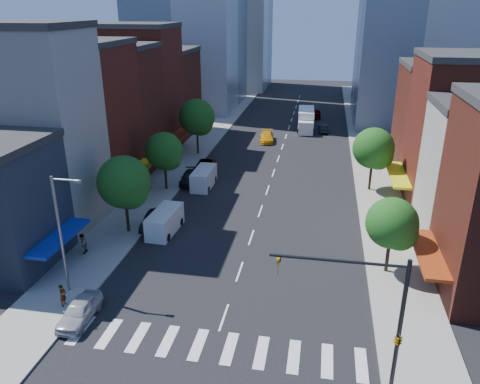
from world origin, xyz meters
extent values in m
plane|color=black|center=(0.00, 0.00, 0.00)|extent=(220.00, 220.00, 0.00)
cube|color=gray|center=(-12.50, 40.00, 0.07)|extent=(5.00, 120.00, 0.15)
cube|color=gray|center=(12.50, 40.00, 0.07)|extent=(5.00, 120.00, 0.15)
cube|color=silver|center=(0.00, -3.00, 0.01)|extent=(19.00, 3.00, 0.01)
cube|color=silver|center=(-21.00, 12.00, 9.00)|extent=(12.00, 8.00, 18.00)
cube|color=#5F2116|center=(-21.00, 20.50, 8.00)|extent=(12.00, 9.00, 16.00)
cube|color=#4C1B13|center=(-21.00, 29.00, 7.50)|extent=(12.00, 8.00, 15.00)
cube|color=#5F2116|center=(-21.00, 37.50, 8.50)|extent=(12.00, 9.00, 17.00)
cube|color=#4C1B13|center=(-21.00, 47.00, 6.50)|extent=(12.00, 10.00, 13.00)
cube|color=#5F2116|center=(21.00, 24.00, 7.50)|extent=(12.00, 10.00, 15.00)
cube|color=#4C1B13|center=(21.00, 34.00, 6.50)|extent=(12.00, 10.00, 13.00)
cylinder|color=black|center=(10.50, -4.50, 4.15)|extent=(0.24, 0.24, 8.00)
cylinder|color=black|center=(7.00, -4.50, 7.75)|extent=(7.00, 0.16, 0.16)
imported|color=gold|center=(4.00, -4.50, 7.15)|extent=(0.22, 0.18, 1.10)
imported|color=gold|center=(10.50, -4.50, 3.35)|extent=(0.48, 2.24, 0.90)
cylinder|color=slate|center=(-12.00, 1.00, 4.65)|extent=(0.20, 0.20, 9.00)
cylinder|color=slate|center=(-11.00, 1.00, 8.95)|extent=(2.00, 0.14, 0.14)
cube|color=slate|center=(-10.10, 1.00, 8.90)|extent=(0.50, 0.25, 0.18)
cylinder|color=black|center=(-11.50, 11.00, 2.11)|extent=(0.28, 0.28, 3.92)
sphere|color=#123F12|center=(-11.50, 11.00, 5.05)|extent=(4.80, 4.80, 4.80)
sphere|color=#123F12|center=(-10.90, 10.70, 4.35)|extent=(3.36, 3.36, 3.36)
cylinder|color=black|center=(-11.50, 22.00, 1.97)|extent=(0.28, 0.28, 3.64)
sphere|color=#123F12|center=(-11.50, 22.00, 4.70)|extent=(4.20, 4.20, 4.20)
sphere|color=#123F12|center=(-10.90, 21.70, 4.05)|extent=(2.94, 2.94, 2.94)
cylinder|color=black|center=(-11.50, 36.00, 2.25)|extent=(0.28, 0.28, 4.20)
sphere|color=#123F12|center=(-11.50, 36.00, 5.40)|extent=(5.00, 5.00, 5.00)
sphere|color=#123F12|center=(-10.90, 35.70, 4.65)|extent=(3.50, 3.50, 3.50)
cylinder|color=black|center=(11.50, 8.00, 1.83)|extent=(0.28, 0.28, 3.36)
sphere|color=#123F12|center=(11.50, 8.00, 4.35)|extent=(4.00, 4.00, 4.00)
sphere|color=#123F12|center=(12.10, 7.70, 3.75)|extent=(2.80, 2.80, 2.80)
cylinder|color=black|center=(11.50, 26.00, 2.11)|extent=(0.28, 0.28, 3.92)
sphere|color=#123F12|center=(11.50, 26.00, 5.05)|extent=(4.60, 4.60, 4.60)
sphere|color=#123F12|center=(12.10, 25.70, 4.35)|extent=(3.22, 3.22, 3.22)
imported|color=#B4B5B9|center=(-9.50, -2.00, 0.74)|extent=(1.80, 4.36, 1.48)
imported|color=black|center=(-9.50, 12.59, 0.72)|extent=(1.60, 4.38, 1.43)
imported|color=#999999|center=(-8.83, 29.23, 0.67)|extent=(2.28, 4.83, 1.33)
imported|color=black|center=(-9.50, 24.64, 0.67)|extent=(2.33, 4.79, 1.34)
cube|color=white|center=(-8.15, 11.73, 1.06)|extent=(2.28, 5.14, 2.12)
cube|color=black|center=(-8.25, 9.82, 1.36)|extent=(1.92, 1.10, 0.91)
cylinder|color=black|center=(-9.14, 10.07, 0.35)|extent=(0.29, 0.78, 0.77)
cylinder|color=black|center=(-7.33, 9.97, 0.35)|extent=(0.29, 0.78, 0.77)
cylinder|color=black|center=(-8.96, 13.49, 0.35)|extent=(0.29, 0.78, 0.77)
cylinder|color=black|center=(-7.15, 13.40, 0.35)|extent=(0.29, 0.78, 0.77)
cube|color=silver|center=(-7.50, 23.83, 1.06)|extent=(2.03, 5.07, 2.13)
cube|color=black|center=(-7.50, 21.90, 1.37)|extent=(1.88, 1.02, 0.91)
cylinder|color=black|center=(-8.41, 22.11, 0.35)|extent=(0.25, 0.77, 0.77)
cylinder|color=black|center=(-6.59, 22.11, 0.35)|extent=(0.25, 0.77, 0.77)
cylinder|color=black|center=(-8.41, 25.55, 0.35)|extent=(0.25, 0.77, 0.77)
cylinder|color=black|center=(-6.59, 25.55, 0.35)|extent=(0.25, 0.77, 0.77)
imported|color=#EBA50C|center=(-2.70, 44.46, 0.73)|extent=(2.57, 5.23, 1.46)
imported|color=black|center=(5.87, 51.81, 0.65)|extent=(1.70, 4.03, 1.29)
imported|color=#999999|center=(4.30, 62.59, 0.81)|extent=(2.03, 4.80, 1.62)
cube|color=white|center=(2.87, 53.53, 1.72)|extent=(2.91, 7.10, 3.44)
cube|color=white|center=(3.07, 49.46, 1.18)|extent=(2.45, 2.04, 2.15)
cylinder|color=black|center=(1.85, 50.26, 0.48)|extent=(0.37, 0.98, 0.97)
cylinder|color=black|center=(4.21, 50.37, 0.48)|extent=(0.37, 0.98, 0.97)
cylinder|color=black|center=(1.61, 55.09, 0.48)|extent=(0.37, 0.98, 0.97)
cylinder|color=black|center=(3.97, 55.20, 0.48)|extent=(0.37, 0.98, 0.97)
imported|color=#999999|center=(-11.35, -0.84, 0.97)|extent=(0.43, 0.62, 1.65)
imported|color=#999999|center=(-13.61, 6.30, 1.05)|extent=(0.72, 0.90, 1.80)
camera|label=1|loc=(5.81, -25.84, 19.89)|focal=35.00mm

